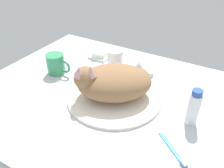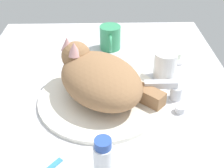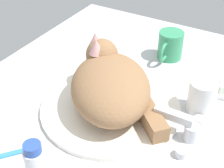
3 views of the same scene
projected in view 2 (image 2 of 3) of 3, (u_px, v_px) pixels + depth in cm
name	position (u px, v px, depth cm)	size (l,w,h in cm)	color
ground_plane	(101.00, 104.00, 84.07)	(110.00, 82.50, 3.00)	silver
sink_basin	(101.00, 98.00, 82.87)	(35.75, 35.75, 1.16)	white
faucet	(171.00, 91.00, 82.09)	(14.73, 11.16, 6.06)	silver
cat	(99.00, 77.00, 79.78)	(33.55, 33.61, 14.62)	#936B47
coffee_mug	(110.00, 38.00, 106.20)	(11.83, 7.67, 8.77)	#389966
rinse_cup	(165.00, 66.00, 90.11)	(7.02, 7.02, 8.82)	white
soap_dish	(170.00, 58.00, 101.63)	(9.00, 6.40, 1.20)	white
soap_bar	(170.00, 54.00, 100.69)	(6.26, 4.67, 2.08)	silver
toothpaste_bottle	(103.00, 166.00, 56.34)	(3.94, 3.94, 13.09)	white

